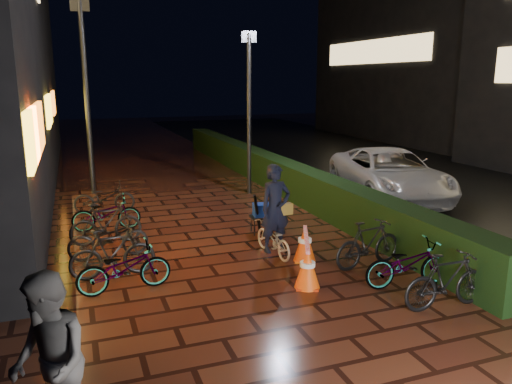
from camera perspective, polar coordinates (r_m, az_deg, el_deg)
name	(u,v)px	position (r m, az deg, el deg)	size (l,w,h in m)	color
ground	(269,296)	(8.44, 1.45, -11.74)	(80.00, 80.00, 0.00)	#381911
asphalt_road	(473,191)	(17.31, 23.59, 0.06)	(11.00, 60.00, 0.01)	black
hedge	(272,171)	(16.60, 1.87, 2.38)	(0.70, 20.00, 1.00)	black
bystander_person	(49,364)	(5.31, -22.57, -17.70)	(0.87, 0.68, 1.79)	#515153
van	(389,174)	(15.47, 15.00, 2.04)	(2.40, 5.20, 1.44)	silver
lamp_post_hedge	(249,107)	(15.26, -0.81, 9.71)	(0.46, 0.14, 4.87)	black
lamp_post_sf	(86,89)	(16.42, -18.86, 11.13)	(0.56, 0.18, 5.84)	black
cyclist	(274,223)	(9.98, 2.10, -3.51)	(0.71, 1.36, 1.88)	silver
traffic_barrier	(306,255)	(9.26, 5.74, -7.19)	(1.02, 1.69, 0.70)	#F5510C
cart_assembly	(262,212)	(11.49, 0.63, -2.27)	(0.61, 0.55, 1.00)	black
parked_bikes_storefront	(109,228)	(11.00, -16.41, -3.98)	(1.76, 6.06, 0.92)	black
parked_bikes_hedge	(405,262)	(9.02, 16.70, -7.62)	(1.73, 2.52, 0.92)	black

